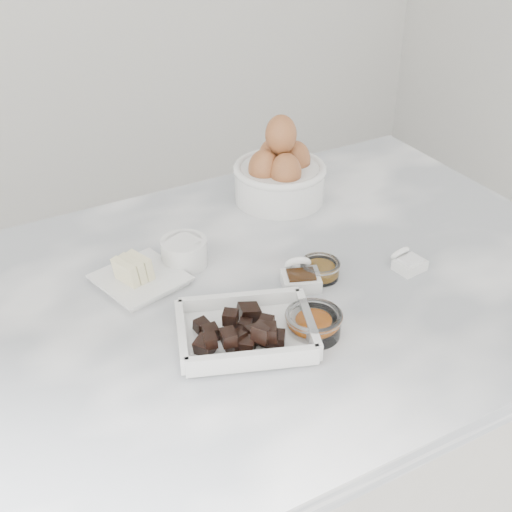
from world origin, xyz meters
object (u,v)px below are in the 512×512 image
at_px(sugar_ramekin, 184,251).
at_px(vanilla_spoon, 300,276).
at_px(egg_bowl, 280,173).
at_px(honey_bowl, 320,269).
at_px(chocolate_dish, 246,328).
at_px(butter_plate, 139,275).
at_px(zest_bowl, 314,323).
at_px(salt_spoon, 407,262).

relative_size(sugar_ramekin, vanilla_spoon, 0.89).
bearing_deg(sugar_ramekin, egg_bowl, 25.25).
xyz_separation_m(egg_bowl, honey_bowl, (-0.09, -0.27, -0.04)).
relative_size(chocolate_dish, honey_bowl, 3.53).
relative_size(butter_plate, sugar_ramekin, 1.95).
distance_m(sugar_ramekin, zest_bowl, 0.28).
xyz_separation_m(egg_bowl, vanilla_spoon, (-0.13, -0.28, -0.04)).
bearing_deg(honey_bowl, sugar_ramekin, 140.77).
distance_m(chocolate_dish, egg_bowl, 0.45).
bearing_deg(chocolate_dish, salt_spoon, 6.01).
bearing_deg(sugar_ramekin, zest_bowl, -72.08).
distance_m(sugar_ramekin, honey_bowl, 0.23).
distance_m(vanilla_spoon, salt_spoon, 0.19).
relative_size(zest_bowl, vanilla_spoon, 0.97).
bearing_deg(zest_bowl, sugar_ramekin, 107.92).
xyz_separation_m(honey_bowl, zest_bowl, (-0.09, -0.12, 0.01)).
bearing_deg(honey_bowl, salt_spoon, -19.44).
relative_size(butter_plate, egg_bowl, 0.84).
bearing_deg(salt_spoon, vanilla_spoon, 165.31).
height_order(chocolate_dish, vanilla_spoon, chocolate_dish).
distance_m(sugar_ramekin, egg_bowl, 0.30).
relative_size(honey_bowl, salt_spoon, 1.07).
bearing_deg(zest_bowl, salt_spoon, 16.60).
distance_m(chocolate_dish, butter_plate, 0.23).
relative_size(butter_plate, vanilla_spoon, 1.73).
bearing_deg(egg_bowl, vanilla_spoon, -114.56).
distance_m(butter_plate, egg_bowl, 0.39).
relative_size(vanilla_spoon, salt_spoon, 1.40).
xyz_separation_m(chocolate_dish, butter_plate, (-0.08, 0.22, -0.00)).
xyz_separation_m(sugar_ramekin, egg_bowl, (0.27, 0.13, 0.03)).
height_order(egg_bowl, salt_spoon, egg_bowl).
distance_m(chocolate_dish, honey_bowl, 0.21).
xyz_separation_m(butter_plate, salt_spoon, (0.42, -0.18, -0.00)).
relative_size(chocolate_dish, egg_bowl, 1.30).
relative_size(sugar_ramekin, egg_bowl, 0.43).
bearing_deg(butter_plate, honey_bowl, -25.45).
bearing_deg(salt_spoon, butter_plate, 156.58).
bearing_deg(chocolate_dish, vanilla_spoon, 29.51).
distance_m(zest_bowl, salt_spoon, 0.25).
relative_size(chocolate_dish, butter_plate, 1.55).
height_order(butter_plate, zest_bowl, butter_plate).
bearing_deg(chocolate_dish, butter_plate, 110.93).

